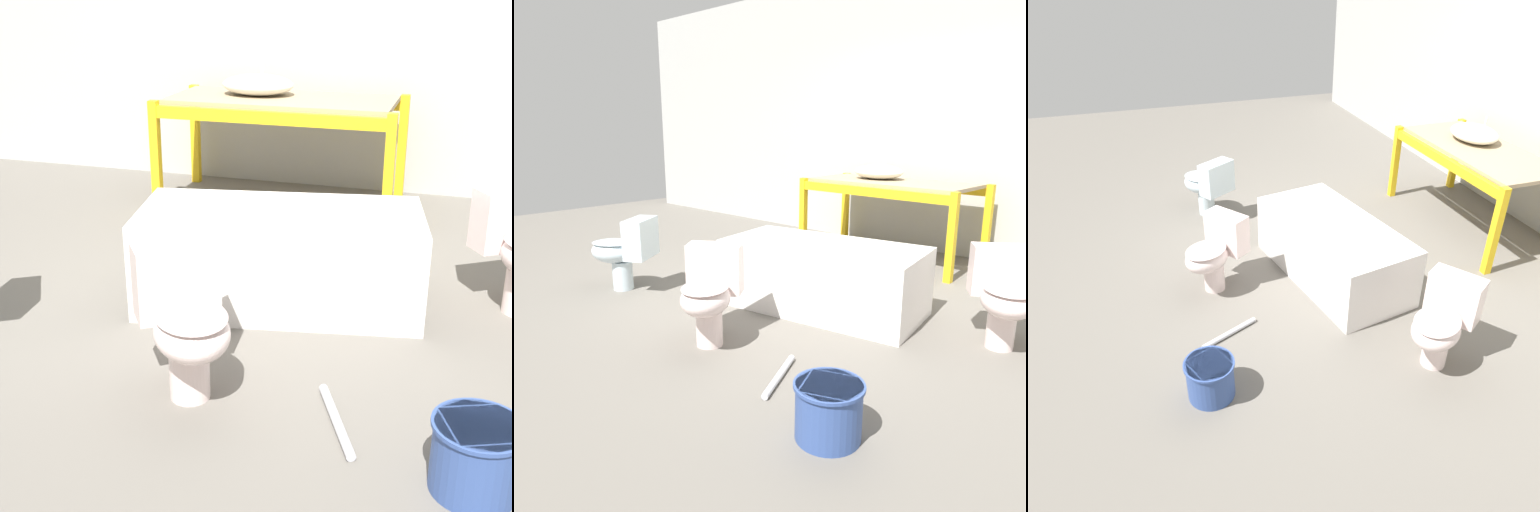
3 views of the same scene
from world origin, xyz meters
TOP-DOWN VIEW (x-y plane):
  - ground_plane at (0.00, 0.00)m, footprint 12.00×12.00m
  - warehouse_wall_rear at (0.00, 2.34)m, footprint 10.80×0.08m
  - shelving_rack at (-0.20, 1.69)m, footprint 1.87×0.91m
  - sink_basin at (-0.42, 1.75)m, footprint 0.57×0.43m
  - bathtub_main at (0.28, -0.11)m, footprint 1.67×1.01m
  - toilet_near at (-1.30, -0.95)m, footprint 0.66×0.59m
  - toilet_far at (0.14, -1.16)m, footprint 0.61×0.66m
  - toilet_extra at (1.57, 0.17)m, footprint 0.60×0.66m
  - bucket_white at (1.37, -1.46)m, footprint 0.34×0.34m
  - loose_pipe at (0.82, -1.21)m, footprint 0.24×0.47m

SIDE VIEW (x-z plane):
  - ground_plane at x=0.00m, z-range 0.00..0.00m
  - loose_pipe at x=0.82m, z-range 0.00..0.04m
  - bucket_white at x=1.37m, z-range 0.01..0.29m
  - bathtub_main at x=0.28m, z-range 0.04..0.59m
  - toilet_near at x=-1.30m, z-range 0.05..0.70m
  - toilet_far at x=0.14m, z-range 0.05..0.70m
  - toilet_extra at x=1.57m, z-range 0.05..0.70m
  - shelving_rack at x=-0.20m, z-range 0.31..1.17m
  - sink_basin at x=-0.42m, z-range 0.82..1.06m
  - warehouse_wall_rear at x=0.00m, z-range 0.00..3.20m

